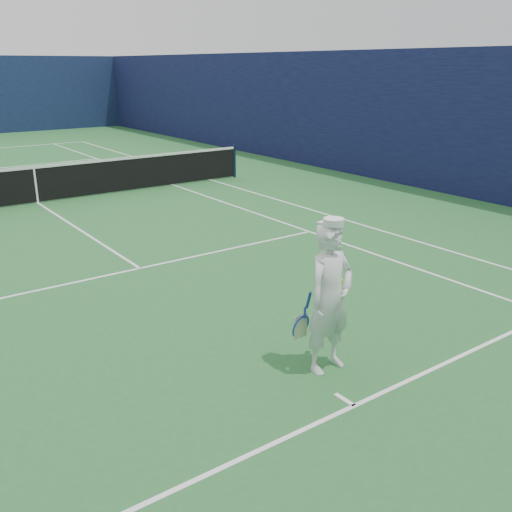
{
  "coord_description": "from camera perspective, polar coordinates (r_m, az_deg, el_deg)",
  "views": [
    {
      "loc": [
        -4.04,
        -15.62,
        3.57
      ],
      "look_at": [
        0.33,
        -9.59,
        1.05
      ],
      "focal_mm": 40.0,
      "sensor_mm": 36.0,
      "label": 1
    }
  ],
  "objects": [
    {
      "name": "tennis_net",
      "position": [
        16.42,
        -21.19,
        6.83
      ],
      "size": [
        12.88,
        0.09,
        1.07
      ],
      "color": "#141E4C",
      "rests_on": "ground"
    },
    {
      "name": "tennis_player",
      "position": [
        6.83,
        7.41,
        -4.21
      ],
      "size": [
        0.79,
        0.49,
        1.91
      ],
      "rotation": [
        0.0,
        0.0,
        0.07
      ],
      "color": "white",
      "rests_on": "ground"
    },
    {
      "name": "court_markings",
      "position": [
        16.53,
        -20.96,
        4.97
      ],
      "size": [
        11.03,
        23.83,
        0.01
      ],
      "color": "white",
      "rests_on": "ground"
    },
    {
      "name": "ground",
      "position": [
        16.53,
        -20.96,
        4.95
      ],
      "size": [
        80.0,
        80.0,
        0.0
      ],
      "primitive_type": "plane",
      "color": "#25632E",
      "rests_on": "ground"
    },
    {
      "name": "windscreen_fence",
      "position": [
        16.21,
        -21.79,
        11.82
      ],
      "size": [
        20.12,
        36.12,
        4.0
      ],
      "color": "#101B3C",
      "rests_on": "ground"
    }
  ]
}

